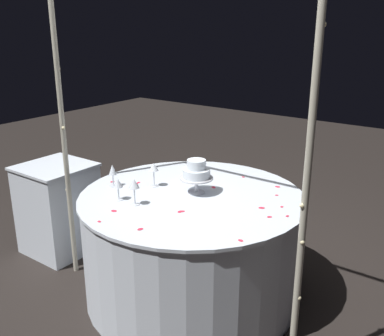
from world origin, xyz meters
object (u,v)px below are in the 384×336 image
Objects in this scene: main_table at (192,245)px; wine_glass_3 at (113,171)px; decorative_arch at (160,87)px; wine_glass_1 at (118,184)px; side_table at (59,208)px; tiered_cake at (196,172)px; wine_glass_0 at (154,168)px; wine_glass_2 at (134,185)px.

main_table is 0.74m from wine_glass_3.
decorative_arch reaches higher than main_table.
wine_glass_3 reaches higher than wine_glass_1.
side_table is 3.22× the size of tiered_cake.
decorative_arch is 14.00× the size of wine_glass_0.
wine_glass_3 is at bearing -12.18° from decorative_arch.
wine_glass_3 is (-0.70, 0.04, 0.47)m from side_table.
decorative_arch reaches higher than wine_glass_3.
wine_glass_0 reaches higher than main_table.
wine_glass_3 is at bearing 176.97° from side_table.
wine_glass_1 is (0.33, 0.04, -0.63)m from decorative_arch.
decorative_arch reaches higher than wine_glass_2.
tiered_cake reaches higher than side_table.
decorative_arch is 1.56× the size of main_table.
wine_glass_3 is (0.35, -0.15, -0.02)m from wine_glass_2.
wine_glass_1 is (0.33, 0.39, -0.04)m from tiered_cake.
main_table is at bearing 89.87° from tiered_cake.
wine_glass_0 is 1.06× the size of wine_glass_3.
wine_glass_3 is (0.54, 0.19, 0.47)m from main_table.
decorative_arch is 3.15× the size of side_table.
side_table is at bearing -10.32° from wine_glass_2.
wine_glass_3 is at bearing 19.13° from main_table.
side_table is at bearing 9.10° from tiered_cake.
wine_glass_1 is 0.26m from wine_glass_3.
wine_glass_1 reaches higher than main_table.
side_table is 1.06m from wine_glass_0.
main_table is at bearing -173.12° from side_table.
wine_glass_2 reaches higher than wine_glass_0.
main_table is at bearing -175.74° from wine_glass_0.
wine_glass_0 is at bearing -69.71° from wine_glass_2.
tiered_cake is (-1.23, -0.20, 0.50)m from side_table.
wine_glass_0 is (0.31, 0.07, -0.02)m from tiered_cake.
tiered_cake is 0.32m from wine_glass_0.
wine_glass_2 is at bearing -179.56° from wine_glass_1.
tiered_cake is 0.59m from wine_glass_3.
wine_glass_1 is at bearing 85.96° from wine_glass_0.
decorative_arch is 0.83m from wine_glass_3.
side_table is 1.17m from wine_glass_2.
wine_glass_0 is at bearing -144.57° from wine_glass_3.
wine_glass_3 reaches higher than side_table.
tiered_cake is at bearing -116.08° from wine_glass_2.
side_table is at bearing -7.05° from decorative_arch.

